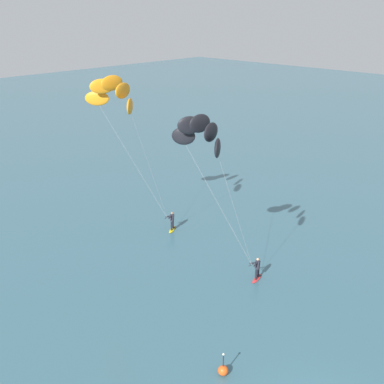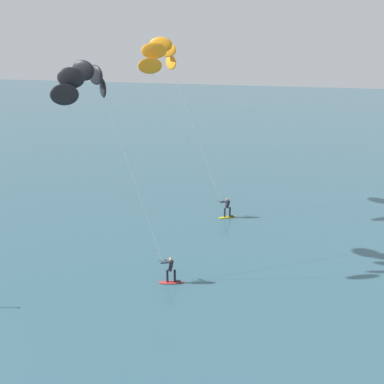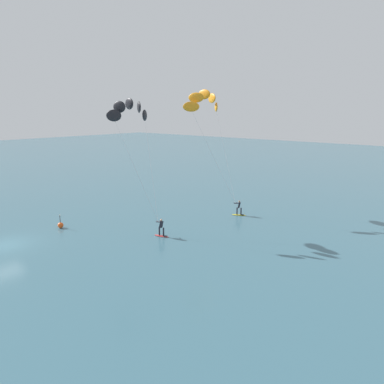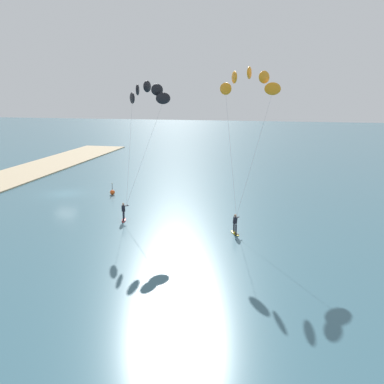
{
  "view_description": "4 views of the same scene",
  "coord_description": "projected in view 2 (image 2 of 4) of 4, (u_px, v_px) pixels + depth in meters",
  "views": [
    {
      "loc": [
        -17.77,
        -8.62,
        18.61
      ],
      "look_at": [
        8.5,
        16.6,
        5.08
      ],
      "focal_mm": 48.22,
      "sensor_mm": 36.0,
      "label": 1
    },
    {
      "loc": [
        15.03,
        -10.59,
        13.69
      ],
      "look_at": [
        8.34,
        17.09,
        3.32
      ],
      "focal_mm": 39.96,
      "sensor_mm": 36.0,
      "label": 2
    },
    {
      "loc": [
        30.89,
        -11.18,
        11.23
      ],
      "look_at": [
        9.61,
        13.63,
        3.77
      ],
      "focal_mm": 33.03,
      "sensor_mm": 36.0,
      "label": 3
    },
    {
      "loc": [
        45.45,
        24.39,
        11.83
      ],
      "look_at": [
        8.44,
        16.7,
        2.93
      ],
      "focal_mm": 41.43,
      "sensor_mm": 36.0,
      "label": 4
    }
  ],
  "objects": [
    {
      "name": "kitesurfer_nearshore",
      "position": [
        88.0,
        91.0,
        23.38
      ],
      "size": [
        6.81,
        4.54,
        12.52
      ],
      "color": "red",
      "rests_on": "ground"
    },
    {
      "name": "kitesurfer_mid_water",
      "position": [
        164.0,
        61.0,
        31.72
      ],
      "size": [
        7.13,
        5.7,
        13.68
      ],
      "color": "yellow",
      "rests_on": "ground"
    }
  ]
}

